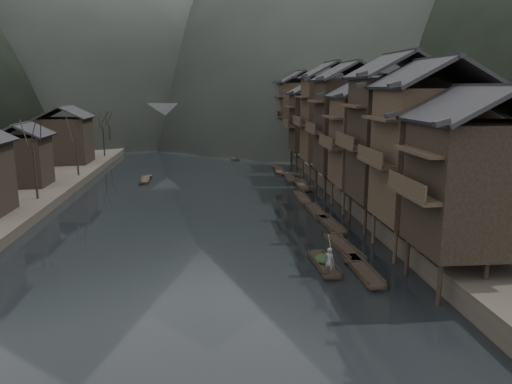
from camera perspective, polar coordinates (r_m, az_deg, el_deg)
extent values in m
plane|color=black|center=(38.40, -6.80, -7.03)|extent=(300.00, 300.00, 0.00)
cube|color=#2D2823|center=(84.27, 18.46, 3.49)|extent=(40.00, 200.00, 1.80)
cylinder|color=black|center=(31.08, 20.24, -9.84)|extent=(0.30, 0.30, 2.90)
cylinder|color=black|center=(35.18, 16.90, -7.05)|extent=(0.30, 0.30, 2.90)
cylinder|color=black|center=(32.33, 24.70, -9.36)|extent=(0.30, 0.30, 2.90)
cylinder|color=black|center=(36.29, 20.95, -6.75)|extent=(0.30, 0.30, 2.90)
cube|color=black|center=(33.13, 23.97, 0.57)|extent=(7.00, 6.00, 7.79)
cube|color=black|center=(31.45, 17.53, -0.24)|extent=(1.20, 5.70, 0.25)
cylinder|color=black|center=(37.11, 15.63, -5.97)|extent=(0.30, 0.30, 2.90)
cylinder|color=black|center=(41.43, 13.29, -3.97)|extent=(0.30, 0.30, 2.90)
cylinder|color=black|center=(38.17, 19.51, -5.73)|extent=(0.30, 0.30, 2.90)
cylinder|color=black|center=(42.37, 16.82, -3.81)|extent=(0.30, 0.30, 2.90)
cube|color=black|center=(39.14, 19.15, 3.98)|extent=(7.00, 6.00, 9.72)
cube|color=black|center=(37.73, 13.55, 3.29)|extent=(1.20, 5.70, 0.25)
cylinder|color=black|center=(43.44, 12.38, -3.18)|extent=(0.30, 0.30, 2.90)
cylinder|color=black|center=(47.89, 10.66, -1.70)|extent=(0.30, 0.30, 2.90)
cylinder|color=black|center=(44.34, 15.77, -3.05)|extent=(0.30, 0.30, 2.90)
cylinder|color=black|center=(48.71, 13.77, -1.61)|extent=(0.30, 0.30, 2.90)
cube|color=black|center=(45.51, 15.58, 5.76)|extent=(7.00, 6.00, 10.54)
cube|color=black|center=(44.31, 10.68, 5.15)|extent=(1.20, 5.70, 0.25)
cylinder|color=black|center=(49.95, 9.97, -1.11)|extent=(0.30, 0.30, 2.90)
cylinder|color=black|center=(54.48, 8.66, 0.03)|extent=(0.30, 0.30, 2.90)
cylinder|color=black|center=(50.73, 12.97, -1.03)|extent=(0.30, 0.30, 2.90)
cylinder|color=black|center=(55.20, 11.43, 0.09)|extent=(0.30, 0.30, 2.90)
cube|color=black|center=(52.17, 12.81, 5.66)|extent=(7.00, 6.00, 8.76)
cube|color=black|center=(51.12, 8.50, 5.21)|extent=(1.20, 5.70, 0.25)
cylinder|color=black|center=(57.52, 7.90, 0.69)|extent=(0.30, 0.30, 2.90)
cylinder|color=black|center=(62.12, 6.90, 1.56)|extent=(0.30, 0.30, 2.90)
cylinder|color=black|center=(58.21, 10.54, 0.73)|extent=(0.30, 0.30, 2.90)
cylinder|color=black|center=(62.76, 9.36, 1.59)|extent=(0.30, 0.30, 2.90)
cube|color=black|center=(59.71, 10.48, 7.35)|extent=(7.00, 6.00, 10.47)
cube|color=black|center=(58.80, 6.68, 6.89)|extent=(1.20, 5.70, 0.25)
cylinder|color=black|center=(66.17, 6.14, 2.21)|extent=(0.30, 0.30, 2.90)
cylinder|color=black|center=(70.81, 5.38, 2.87)|extent=(0.30, 0.30, 2.90)
cylinder|color=black|center=(66.77, 8.46, 2.24)|extent=(0.30, 0.30, 2.90)
cylinder|color=black|center=(71.37, 7.55, 2.89)|extent=(0.30, 0.30, 2.90)
cube|color=black|center=(68.38, 8.44, 8.16)|extent=(7.00, 6.00, 10.89)
cube|color=black|center=(67.59, 5.10, 7.74)|extent=(1.20, 5.70, 0.25)
cylinder|color=black|center=(75.87, 4.65, 3.50)|extent=(0.30, 0.30, 2.90)
cylinder|color=black|center=(80.55, 4.07, 4.00)|extent=(0.30, 0.30, 2.90)
cylinder|color=black|center=(76.39, 6.69, 3.51)|extent=(0.30, 0.30, 2.90)
cylinder|color=black|center=(81.04, 5.99, 4.01)|extent=(0.30, 0.30, 2.90)
cube|color=black|center=(78.19, 6.68, 7.87)|extent=(7.00, 6.00, 8.70)
cube|color=black|center=(77.49, 3.75, 7.57)|extent=(1.20, 5.70, 0.25)
cylinder|color=black|center=(87.60, 3.31, 4.66)|extent=(0.30, 0.30, 2.90)
cylinder|color=black|center=(92.31, 2.86, 5.04)|extent=(0.30, 0.30, 2.90)
cylinder|color=black|center=(88.05, 5.08, 4.67)|extent=(0.30, 0.30, 2.90)
cylinder|color=black|center=(92.74, 4.55, 5.05)|extent=(0.30, 0.30, 2.90)
cube|color=black|center=(89.89, 5.10, 8.97)|extent=(7.00, 6.00, 10.39)
cube|color=black|center=(89.28, 2.54, 8.65)|extent=(1.20, 5.70, 0.25)
cube|color=black|center=(64.61, -24.89, 3.44)|extent=(5.00, 5.00, 5.80)
cube|color=black|center=(81.62, -20.78, 5.69)|extent=(6.50, 6.50, 6.80)
cylinder|color=black|center=(56.44, -24.03, 2.32)|extent=(0.24, 0.24, 5.59)
cylinder|color=black|center=(69.82, -20.38, 3.84)|extent=(0.24, 0.24, 4.53)
cylinder|color=black|center=(87.82, -17.30, 5.65)|extent=(0.24, 0.24, 4.76)
cylinder|color=black|center=(98.37, -16.02, 6.27)|extent=(0.24, 0.24, 4.47)
cube|color=black|center=(35.22, 12.02, -8.75)|extent=(1.31, 6.37, 0.30)
cube|color=black|center=(35.16, 12.04, -8.47)|extent=(1.36, 6.24, 0.10)
cube|color=black|center=(37.94, 10.83, -6.95)|extent=(0.96, 0.81, 0.33)
cube|color=black|center=(32.46, 13.46, -10.38)|extent=(0.96, 0.81, 0.33)
cube|color=black|center=(39.57, 9.99, -6.33)|extent=(1.71, 6.79, 0.30)
cube|color=black|center=(39.52, 10.00, -6.08)|extent=(1.75, 6.66, 0.10)
cube|color=black|center=(42.56, 9.25, -4.79)|extent=(1.01, 0.91, 0.34)
cube|color=black|center=(36.53, 10.87, -7.70)|extent=(1.01, 0.91, 0.34)
cube|color=black|center=(45.82, 8.51, -3.73)|extent=(1.41, 6.31, 0.30)
cube|color=black|center=(45.77, 8.52, -3.52)|extent=(1.46, 6.18, 0.10)
cube|color=black|center=(48.63, 7.85, -2.62)|extent=(0.97, 0.82, 0.33)
cube|color=black|center=(42.95, 9.27, -4.63)|extent=(0.97, 0.82, 0.33)
cube|color=black|center=(50.36, 6.83, -2.24)|extent=(1.17, 6.17, 0.30)
cube|color=black|center=(50.32, 6.83, -2.05)|extent=(1.22, 6.05, 0.10)
cube|color=black|center=(53.13, 6.13, -1.32)|extent=(0.94, 0.77, 0.33)
cube|color=black|center=(47.54, 7.61, -2.95)|extent=(0.94, 0.77, 0.33)
cube|color=black|center=(55.99, 5.29, -0.76)|extent=(1.24, 6.03, 0.30)
cube|color=black|center=(55.95, 5.30, -0.58)|extent=(1.30, 5.91, 0.10)
cube|color=black|center=(58.71, 4.72, -0.01)|extent=(0.95, 0.76, 0.33)
cube|color=black|center=(53.22, 5.94, -1.29)|extent=(0.95, 0.76, 0.33)
cube|color=black|center=(63.67, 5.17, 0.80)|extent=(1.55, 7.35, 0.30)
cube|color=black|center=(63.63, 5.17, 0.95)|extent=(1.59, 7.20, 0.10)
cube|color=black|center=(66.98, 4.45, 1.49)|extent=(0.99, 0.95, 0.36)
cube|color=black|center=(60.32, 5.97, 0.29)|extent=(0.99, 0.95, 0.36)
cube|color=black|center=(68.55, 3.87, 1.62)|extent=(1.58, 6.71, 0.30)
cube|color=black|center=(68.52, 3.87, 1.77)|extent=(1.63, 6.58, 0.10)
cube|color=black|center=(71.58, 3.28, 2.19)|extent=(0.99, 0.88, 0.34)
cube|color=black|center=(65.47, 4.51, 1.24)|extent=(0.99, 0.88, 0.34)
cube|color=black|center=(74.68, 2.63, 2.49)|extent=(1.57, 6.23, 0.30)
cube|color=black|center=(74.65, 2.63, 2.63)|extent=(1.61, 6.11, 0.10)
cube|color=black|center=(77.52, 2.17, 2.95)|extent=(0.99, 0.83, 0.33)
cube|color=black|center=(71.81, 3.13, 2.22)|extent=(0.99, 0.83, 0.33)
cube|color=black|center=(68.58, -12.52, 1.36)|extent=(1.42, 5.06, 0.30)
cube|color=black|center=(68.55, -12.52, 1.51)|extent=(1.46, 4.97, 0.10)
cube|color=black|center=(70.86, -12.13, 1.83)|extent=(0.90, 0.69, 0.30)
cube|color=black|center=(66.25, -12.94, 1.10)|extent=(0.90, 0.69, 0.30)
cube|color=black|center=(88.02, -2.41, 3.95)|extent=(1.51, 4.80, 0.30)
cube|color=black|center=(88.00, -2.41, 4.06)|extent=(1.55, 4.71, 0.10)
cube|color=black|center=(90.22, -2.65, 4.23)|extent=(0.91, 0.68, 0.29)
cube|color=black|center=(85.79, -2.17, 3.83)|extent=(0.91, 0.68, 0.29)
cube|color=black|center=(99.82, -7.24, 4.82)|extent=(3.92, 5.53, 0.30)
cube|color=black|center=(99.79, -7.25, 4.92)|extent=(3.90, 5.46, 0.10)
cube|color=black|center=(102.14, -6.38, 5.08)|extent=(1.10, 1.06, 0.32)
cube|color=black|center=(97.48, -8.16, 4.70)|extent=(1.10, 1.06, 0.32)
cube|color=black|center=(107.91, -8.36, 5.32)|extent=(2.37, 5.77, 0.30)
cube|color=black|center=(107.89, -8.36, 5.41)|extent=(2.40, 5.67, 0.10)
cube|color=black|center=(110.56, -8.64, 5.54)|extent=(1.00, 0.89, 0.32)
cube|color=black|center=(105.23, -8.06, 5.24)|extent=(1.00, 0.89, 0.32)
cube|color=#4C4C4F|center=(108.43, -5.99, 9.15)|extent=(40.00, 6.00, 1.60)
cube|color=#4C4C4F|center=(105.68, -6.02, 9.78)|extent=(40.00, 0.50, 1.00)
cube|color=#4C4C4F|center=(111.08, -6.00, 9.89)|extent=(40.00, 0.50, 1.00)
cube|color=#4C4C4F|center=(109.75, -13.33, 6.84)|extent=(3.20, 6.00, 6.40)
cube|color=#4C4C4F|center=(108.84, -8.34, 6.99)|extent=(3.20, 6.00, 6.40)
cube|color=#4C4C4F|center=(108.75, -3.56, 7.09)|extent=(3.20, 6.00, 6.40)
cube|color=#4C4C4F|center=(109.45, 1.46, 7.14)|extent=(3.20, 6.00, 6.40)
cube|color=black|center=(35.81, 7.75, -8.24)|extent=(1.33, 5.14, 0.30)
cube|color=black|center=(35.75, 7.76, -7.97)|extent=(1.38, 5.04, 0.10)
cube|color=black|center=(38.03, 7.09, -6.77)|extent=(0.97, 0.68, 0.30)
cube|color=black|center=(33.51, 8.52, -9.45)|extent=(0.97, 0.68, 0.30)
ellipsoid|color=black|center=(35.82, 7.71, -7.11)|extent=(1.22, 1.60, 0.73)
imported|color=#565659|center=(33.61, 8.41, -7.42)|extent=(0.80, 0.79, 1.86)
cylinder|color=#8C7A51|center=(32.83, 8.90, -2.72)|extent=(1.16, 1.83, 3.83)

